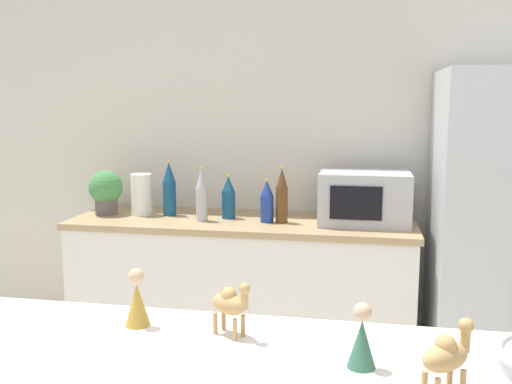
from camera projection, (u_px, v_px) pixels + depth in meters
The scene contains 14 objects.
wall_back at pixel (298, 148), 3.41m from camera, with size 8.00×0.06×2.55m.
back_counter at pixel (242, 295), 3.27m from camera, with size 1.92×0.63×0.89m.
potted_plant at pixel (106, 190), 3.33m from camera, with size 0.20×0.20×0.26m.
paper_towel_roll at pixel (142, 194), 3.31m from camera, with size 0.12×0.12×0.24m.
microwave at pixel (364, 198), 3.07m from camera, with size 0.48×0.37×0.28m.
back_bottle_0 at pixel (267, 202), 3.10m from camera, with size 0.07×0.07×0.24m.
back_bottle_1 at pixel (169, 189), 3.29m from camera, with size 0.08×0.08×0.32m.
back_bottle_2 at pixel (282, 196), 3.09m from camera, with size 0.07×0.07×0.31m.
back_bottle_3 at pixel (202, 195), 3.14m from camera, with size 0.06×0.06×0.30m.
back_bottle_4 at pixel (228, 198), 3.21m from camera, with size 0.08×0.08×0.25m.
camel_figurine at pixel (230, 303), 1.30m from camera, with size 0.11×0.09×0.13m.
camel_figurine_second at pixel (447, 355), 1.02m from camera, with size 0.11×0.10×0.14m.
wise_man_figurine_crimson at pixel (137, 301), 1.36m from camera, with size 0.06×0.06×0.14m.
wise_man_figurine_purple at pixel (362, 340), 1.15m from camera, with size 0.06×0.06×0.14m.
Camera 1 is at (0.39, -0.67, 1.54)m, focal length 40.00 mm.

